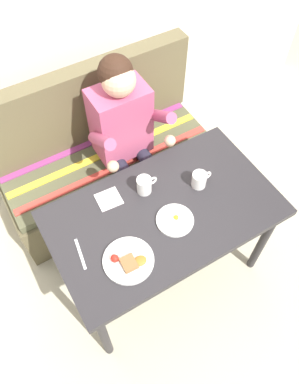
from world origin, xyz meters
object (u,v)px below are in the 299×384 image
Objects in this scene: plate_breakfast at (128,261)px; napkin at (109,199)px; plate_eggs at (175,220)px; coffee_mug at (145,185)px; table at (164,219)px; couch at (105,161)px; person at (126,131)px; fork at (81,254)px; coffee_mug_second at (200,179)px.

plate_breakfast is 1.98× the size of napkin.
coffee_mug is (-0.04, 0.24, 0.04)m from plate_eggs.
plate_breakfast reaches higher than table.
coffee_mug is at bearing -91.93° from couch.
plate_eggs is at bearing 13.70° from plate_breakfast.
coffee_mug is (0.27, 0.32, 0.04)m from plate_breakfast.
person is 0.67m from plate_eggs.
table is 4.87× the size of plate_breakfast.
couch is 7.46× the size of plate_eggs.
fork is at bearing -134.12° from person.
coffee_mug_second reaches higher than napkin.
napkin is at bearing 47.78° from fork.
couch is 5.85× the size of plate_breakfast.
coffee_mug_second is 0.73m from fork.
coffee_mug reaches higher than napkin.
couch is 12.20× the size of coffee_mug.
couch is at bearing 109.53° from coffee_mug_second.
couch reaches higher than napkin.
person is 0.82m from fork.
person reaches higher than couch.
person is 10.27× the size of coffee_mug.
table is 0.48m from fork.
napkin is at bearing 166.79° from coffee_mug.
plate_eggs reaches higher than fork.
coffee_mug_second is (0.27, -0.12, -0.00)m from coffee_mug.
person is (0.10, -0.17, 0.41)m from couch.
table is at bearing -44.88° from napkin.
coffee_mug_second is at bearing 12.60° from fork.
coffee_mug is at bearing 156.93° from coffee_mug_second.
coffee_mug is 0.69× the size of fork.
fork is at bearing -159.61° from coffee_mug.
table is at bearing -90.00° from couch.
person reaches higher than plate_breakfast.
couch is 0.75m from coffee_mug.
table is at bearing 8.68° from fork.
plate_eggs is 1.14× the size of fork.
fork is (-0.46, -0.17, -0.05)m from coffee_mug.
person is 9.75× the size of napkin.
plate_breakfast is 0.42m from coffee_mug.
napkin is (-0.19, 0.05, -0.05)m from coffee_mug.
person is 0.49m from napkin.
couch is 0.94m from plate_eggs.
table is 0.99× the size of person.
person reaches higher than fork.
plate_breakfast is 0.24m from fork.
napkin is (-0.21, 0.21, 0.09)m from table.
plate_eggs reaches higher than napkin.
plate_breakfast is at bearing -152.70° from table.
plate_breakfast is 0.32m from plate_eggs.
couch is at bearing 66.60° from fork.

